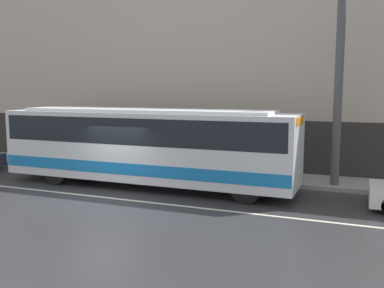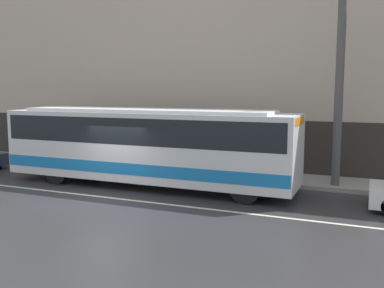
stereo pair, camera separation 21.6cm
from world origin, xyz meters
name	(u,v)px [view 1 (the left image)]	position (x,y,z in m)	size (l,w,h in m)	color
ground_plane	(104,197)	(0.00, 0.00, 0.00)	(60.00, 60.00, 0.00)	#2D2D30
sidewalk	(165,170)	(0.00, 5.20, 0.09)	(60.00, 2.41, 0.17)	gray
building_facade	(176,70)	(0.00, 6.55, 4.86)	(60.00, 0.35, 10.07)	#B7A899
lane_stripe	(104,197)	(0.00, 0.00, 0.00)	(54.00, 0.14, 0.01)	beige
transit_bus	(146,143)	(0.58, 2.26, 1.76)	(12.06, 2.59, 3.13)	silver
utility_pole_near	(338,90)	(7.68, 4.52, 3.88)	(0.32, 0.32, 7.41)	#4C4C4F
pedestrian_waiting	(129,149)	(-2.26, 5.73, 0.93)	(0.36, 0.36, 1.62)	maroon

